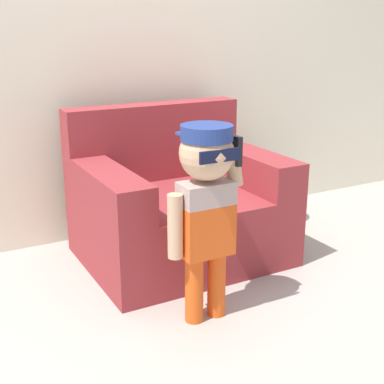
% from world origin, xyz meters
% --- Properties ---
extents(ground_plane, '(10.00, 10.00, 0.00)m').
position_xyz_m(ground_plane, '(0.00, 0.00, 0.00)').
color(ground_plane, '#ADA89E').
extents(wall_back, '(10.00, 0.05, 2.60)m').
position_xyz_m(wall_back, '(0.00, 0.72, 1.30)').
color(wall_back, beige).
rests_on(wall_back, ground_plane).
extents(armchair, '(1.09, 0.88, 0.85)m').
position_xyz_m(armchair, '(0.14, 0.17, 0.30)').
color(armchair, maroon).
rests_on(armchair, ground_plane).
extents(person_child, '(0.37, 0.28, 0.91)m').
position_xyz_m(person_child, '(-0.07, -0.52, 0.61)').
color(person_child, '#E05119').
rests_on(person_child, ground_plane).
extents(side_table, '(0.28, 0.28, 0.46)m').
position_xyz_m(side_table, '(0.90, 0.33, 0.28)').
color(side_table, beige).
rests_on(side_table, ground_plane).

